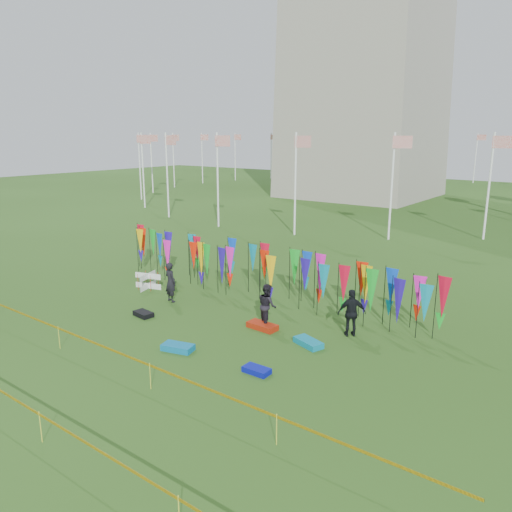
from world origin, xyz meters
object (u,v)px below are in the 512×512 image
Objects in this scene: person_mid at (267,305)px; box_kite at (148,281)px; person_left at (170,282)px; kite_bag_blue at (257,370)px; kite_bag_teal at (308,343)px; person_right at (352,313)px; kite_bag_turquoise at (178,347)px; kite_bag_red at (262,326)px; kite_bag_black at (143,314)px.

box_kite is at bearing 30.87° from person_mid.
kite_bag_blue is (7.78, -3.44, -0.87)m from person_left.
kite_bag_teal is at bearing -6.14° from box_kite.
person_right is at bearing -126.22° from person_mid.
kite_bag_turquoise reaches higher than kite_bag_teal.
person_left is 1.64× the size of kite_bag_turquoise.
kite_bag_turquoise reaches higher than kite_bag_blue.
person_left is 1.49× the size of kite_bag_red.
person_mid is at bearing -3.24° from box_kite.
box_kite is at bearing 146.60° from kite_bag_turquoise.
person_mid is 1.56× the size of kite_bag_turquoise.
box_kite reaches higher than kite_bag_red.
person_left is at bearing 176.85° from kite_bag_teal.
kite_bag_teal reaches higher than kite_bag_black.
kite_bag_red is at bearing 173.13° from kite_bag_teal.
person_right is 1.49× the size of kite_bag_red.
box_kite is 0.44× the size of person_right.
kite_bag_red reaches higher than kite_bag_turquoise.
box_kite is at bearing 174.08° from kite_bag_red.
person_right reaches higher than kite_bag_blue.
kite_bag_black is (2.93, -2.84, -0.32)m from box_kite.
person_right is at bearing 23.12° from kite_bag_black.
kite_bag_red is at bearing -5.92° from box_kite.
person_left is 1.05× the size of person_mid.
person_right reaches higher than kite_bag_teal.
person_mid reaches higher than kite_bag_turquoise.
person_mid is 1.98× the size of kite_bag_blue.
person_right is at bearing -159.19° from person_left.
person_left is 1.00× the size of person_right.
kite_bag_blue is (10.20, -4.12, -0.33)m from box_kite.
kite_bag_black is (-3.83, 1.61, -0.01)m from kite_bag_turquoise.
kite_bag_teal is (3.66, 3.34, -0.00)m from kite_bag_turquoise.
person_left is 1.62× the size of kite_bag_teal.
kite_bag_turquoise is 4.95m from kite_bag_teal.
person_left reaches higher than kite_bag_turquoise.
kite_bag_red reaches higher than kite_bag_teal.
kite_bag_teal is (8.00, -0.44, -0.85)m from person_left.
person_mid reaches higher than kite_bag_red.
box_kite reaches higher than kite_bag_turquoise.
person_right is at bearing 48.86° from kite_bag_turquoise.
person_left reaches higher than kite_bag_red.
person_mid is 4.36m from kite_bag_blue.
kite_bag_black is 0.76× the size of kite_bag_teal.
box_kite is 2.58m from person_left.
person_left is 5.81m from kite_bag_turquoise.
kite_bag_red reaches higher than kite_bag_black.
person_right is at bearing 77.41° from kite_bag_blue.
person_right is at bearing 3.67° from box_kite.
person_mid is at bearing -165.84° from person_left.
person_right reaches higher than kite_bag_black.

